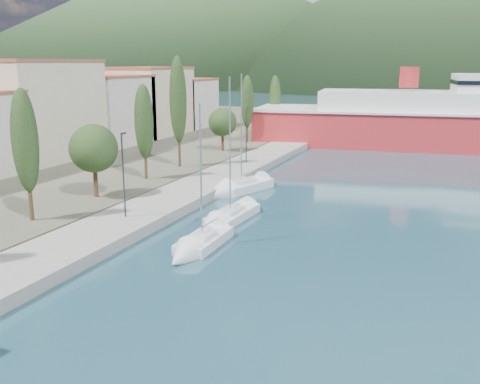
% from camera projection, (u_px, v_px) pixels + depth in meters
% --- Properties ---
extents(ground, '(1400.00, 1400.00, 0.00)m').
position_uv_depth(ground, '(404.00, 111.00, 130.52)').
color(ground, '#244B59').
extents(quay, '(5.00, 88.00, 0.80)m').
position_uv_depth(quay, '(199.00, 188.00, 49.24)').
color(quay, gray).
rests_on(quay, ground).
extents(town_buildings, '(9.20, 69.20, 11.30)m').
position_uv_depth(town_buildings, '(72.00, 113.00, 66.32)').
color(town_buildings, beige).
rests_on(town_buildings, land_strip).
extents(tree_row, '(3.98, 65.96, 11.67)m').
position_uv_depth(tree_row, '(166.00, 122.00, 54.16)').
color(tree_row, '#47301E').
rests_on(tree_row, land_strip).
extents(lamp_posts, '(0.15, 45.72, 6.06)m').
position_uv_depth(lamp_posts, '(129.00, 170.00, 38.35)').
color(lamp_posts, '#2D2D33').
rests_on(lamp_posts, quay).
extents(sailboat_near, '(2.17, 7.00, 10.02)m').
position_uv_depth(sailboat_near, '(193.00, 249.00, 33.34)').
color(sailboat_near, silver).
rests_on(sailboat_near, ground).
extents(sailboat_mid, '(2.56, 8.08, 11.46)m').
position_uv_depth(sailboat_mid, '(221.00, 222.00, 39.03)').
color(sailboat_mid, silver).
rests_on(sailboat_mid, ground).
extents(sailboat_far, '(4.99, 8.32, 11.66)m').
position_uv_depth(sailboat_far, '(230.00, 190.00, 48.46)').
color(sailboat_far, silver).
rests_on(sailboat_far, ground).
extents(ferry, '(59.91, 20.51, 11.67)m').
position_uv_depth(ferry, '(469.00, 123.00, 73.76)').
color(ferry, red).
rests_on(ferry, ground).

